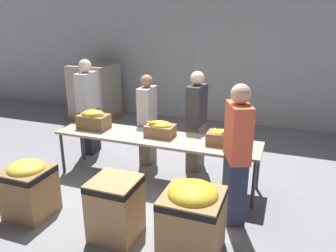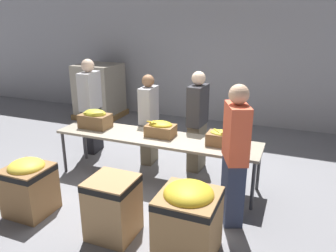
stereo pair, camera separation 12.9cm
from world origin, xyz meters
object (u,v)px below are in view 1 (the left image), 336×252
object	(u,v)px
banana_box_1	(160,129)
volunteer_0	(147,120)
sorting_table	(155,139)
donation_bin_0	(29,187)
volunteer_2	(88,108)
volunteer_3	(236,156)
donation_bin_2	(192,218)
banana_box_0	(94,119)
banana_box_2	(224,137)
donation_bin_1	(116,206)
volunteer_1	(196,122)
pallet_stack_0	(95,92)

from	to	relation	value
banana_box_1	volunteer_0	distance (m)	0.71
sorting_table	donation_bin_0	bearing A→B (deg)	-128.69
donation_bin_0	volunteer_2	bearing A→B (deg)	102.33
volunteer_0	volunteer_3	world-z (taller)	volunteer_3
sorting_table	donation_bin_2	size ratio (longest dim) A/B	3.74
banana_box_0	banana_box_2	size ratio (longest dim) A/B	1.02
donation_bin_1	volunteer_2	bearing A→B (deg)	129.15
volunteer_1	donation_bin_0	distance (m)	2.70
banana_box_0	donation_bin_1	distance (m)	1.97
volunteer_2	donation_bin_1	distance (m)	2.77
donation_bin_2	pallet_stack_0	bearing A→B (deg)	132.55
banana_box_2	volunteer_2	distance (m)	2.75
volunteer_1	donation_bin_1	world-z (taller)	volunteer_1
donation_bin_2	banana_box_1	bearing A→B (deg)	122.55
banana_box_2	pallet_stack_0	world-z (taller)	pallet_stack_0
volunteer_2	donation_bin_2	bearing A→B (deg)	45.18
pallet_stack_0	donation_bin_2	bearing A→B (deg)	-47.45
volunteer_0	volunteer_1	bearing A→B (deg)	91.29
banana_box_1	volunteer_3	xyz separation A→B (m)	(1.27, -0.69, 0.02)
volunteer_1	donation_bin_0	xyz separation A→B (m)	(-1.63, -2.10, -0.43)
banana_box_2	donation_bin_1	size ratio (longest dim) A/B	0.65
volunteer_1	pallet_stack_0	size ratio (longest dim) A/B	1.23
volunteer_1	sorting_table	bearing A→B (deg)	-31.77
donation_bin_2	sorting_table	bearing A→B (deg)	125.18
banana_box_2	pallet_stack_0	bearing A→B (deg)	145.22
volunteer_2	volunteer_3	xyz separation A→B (m)	(2.96, -1.29, -0.00)
donation_bin_0	donation_bin_2	xyz separation A→B (m)	(2.19, 0.00, 0.05)
banana_box_0	volunteer_0	size ratio (longest dim) A/B	0.31
donation_bin_1	banana_box_0	bearing A→B (deg)	129.01
volunteer_3	donation_bin_0	bearing A→B (deg)	85.63
banana_box_0	volunteer_3	bearing A→B (deg)	-15.15
donation_bin_0	donation_bin_1	bearing A→B (deg)	0.00
volunteer_2	donation_bin_1	xyz separation A→B (m)	(1.72, -2.12, -0.49)
volunteer_0	donation_bin_2	world-z (taller)	volunteer_0
volunteer_1	donation_bin_2	distance (m)	2.21
volunteer_0	donation_bin_1	bearing A→B (deg)	11.29
sorting_table	volunteer_0	size ratio (longest dim) A/B	2.02
banana_box_2	volunteer_2	bearing A→B (deg)	166.81
volunteer_1	banana_box_1	bearing A→B (deg)	-30.67
sorting_table	pallet_stack_0	distance (m)	3.89
banana_box_1	pallet_stack_0	world-z (taller)	pallet_stack_0
banana_box_1	banana_box_2	world-z (taller)	banana_box_1
volunteer_0	volunteer_3	size ratio (longest dim) A/B	0.89
banana_box_0	volunteer_0	world-z (taller)	volunteer_0
banana_box_0	donation_bin_2	size ratio (longest dim) A/B	0.57
volunteer_2	donation_bin_2	size ratio (longest dim) A/B	2.08
banana_box_2	banana_box_0	bearing A→B (deg)	-179.84
volunteer_0	volunteer_2	size ratio (longest dim) A/B	0.89
sorting_table	banana_box_1	size ratio (longest dim) A/B	7.29
volunteer_1	donation_bin_1	bearing A→B (deg)	-6.08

